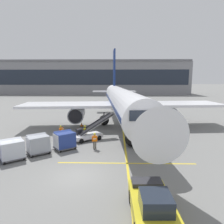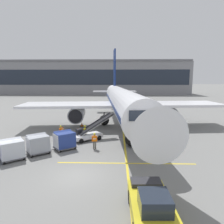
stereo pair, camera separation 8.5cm
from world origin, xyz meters
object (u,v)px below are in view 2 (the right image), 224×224
(ground_crew_by_loader, at_px, (95,140))
(safety_cone_wingtip, at_px, (63,129))
(parked_airplane, at_px, (122,102))
(belt_loader, at_px, (89,133))
(pushback_tug, at_px, (151,205))
(ground_crew_marshaller, at_px, (85,131))
(safety_cone_nose_mark, at_px, (82,125))
(ground_crew_by_carts, at_px, (61,132))
(baggage_cart_second, at_px, (38,144))
(safety_cone_engine_keepout, at_px, (78,130))
(baggage_cart_lead, at_px, (64,140))
(baggage_cart_third, at_px, (12,149))

(ground_crew_by_loader, bearing_deg, safety_cone_wingtip, 126.68)
(parked_airplane, distance_m, belt_loader, 8.89)
(pushback_tug, relative_size, ground_crew_marshaller, 2.55)
(parked_airplane, height_order, ground_crew_by_loader, parked_airplane)
(safety_cone_nose_mark, bearing_deg, ground_crew_by_carts, -100.77)
(ground_crew_by_carts, height_order, safety_cone_nose_mark, ground_crew_by_carts)
(baggage_cart_second, distance_m, safety_cone_wingtip, 8.43)
(belt_loader, bearing_deg, ground_crew_by_carts, -179.31)
(belt_loader, xyz_separation_m, safety_cone_engine_keepout, (-2.03, 3.40, -0.56))
(ground_crew_by_loader, bearing_deg, pushback_tug, -68.74)
(safety_cone_engine_keepout, bearing_deg, safety_cone_nose_mark, 91.32)
(baggage_cart_lead, xyz_separation_m, safety_cone_wingtip, (-2.07, 7.04, -0.62))
(safety_cone_wingtip, bearing_deg, safety_cone_engine_keepout, -7.23)
(baggage_cart_second, xyz_separation_m, ground_crew_by_carts, (0.95, 4.69, -0.00))
(baggage_cart_third, height_order, ground_crew_by_loader, baggage_cart_third)
(safety_cone_engine_keepout, xyz_separation_m, safety_cone_nose_mark, (-0.08, 3.44, 0.00))
(ground_crew_marshaller, height_order, safety_cone_nose_mark, ground_crew_marshaller)
(parked_airplane, bearing_deg, baggage_cart_lead, -120.30)
(ground_crew_by_carts, height_order, safety_cone_engine_keepout, ground_crew_by_carts)
(ground_crew_by_loader, distance_m, ground_crew_marshaller, 3.73)
(ground_crew_marshaller, bearing_deg, baggage_cart_lead, -115.17)
(baggage_cart_second, relative_size, ground_crew_by_carts, 1.51)
(baggage_cart_third, relative_size, ground_crew_by_carts, 1.51)
(baggage_cart_second, relative_size, safety_cone_wingtip, 3.38)
(parked_airplane, bearing_deg, safety_cone_nose_mark, -175.69)
(parked_airplane, bearing_deg, baggage_cart_third, -126.79)
(baggage_cart_third, bearing_deg, ground_crew_marshaller, 48.92)
(ground_crew_marshaller, bearing_deg, safety_cone_engine_keepout, 114.29)
(safety_cone_nose_mark, bearing_deg, safety_cone_engine_keepout, -88.68)
(baggage_cart_second, distance_m, ground_crew_marshaller, 6.15)
(belt_loader, relative_size, ground_crew_marshaller, 2.88)
(baggage_cart_second, bearing_deg, safety_cone_engine_keepout, 73.95)
(baggage_cart_lead, xyz_separation_m, safety_cone_engine_keepout, (0.10, 6.77, -0.69))
(belt_loader, bearing_deg, baggage_cart_second, -132.71)
(baggage_cart_lead, height_order, baggage_cart_third, same)
(parked_airplane, relative_size, belt_loader, 7.93)
(baggage_cart_third, relative_size, safety_cone_nose_mark, 4.11)
(baggage_cart_third, bearing_deg, pushback_tug, -34.06)
(pushback_tug, height_order, ground_crew_by_carts, pushback_tug)
(parked_airplane, height_order, belt_loader, parked_airplane)
(baggage_cart_second, bearing_deg, safety_cone_nose_mark, 78.95)
(parked_airplane, relative_size, pushback_tug, 8.95)
(baggage_cart_second, bearing_deg, ground_crew_by_loader, 14.54)
(parked_airplane, distance_m, safety_cone_nose_mark, 7.16)
(baggage_cart_second, distance_m, pushback_tug, 13.28)
(belt_loader, height_order, ground_crew_by_loader, belt_loader)
(baggage_cart_lead, distance_m, safety_cone_wingtip, 7.37)
(parked_airplane, xyz_separation_m, ground_crew_by_loader, (-3.09, -10.64, -2.83))
(ground_crew_by_loader, height_order, safety_cone_nose_mark, ground_crew_by_loader)
(ground_crew_by_carts, height_order, safety_cone_wingtip, ground_crew_by_carts)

